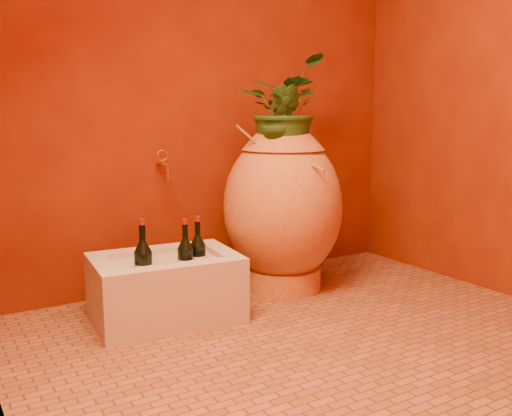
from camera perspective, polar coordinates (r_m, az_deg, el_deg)
floor at (r=2.58m, az=5.55°, el=-12.74°), size 2.50×2.50×0.00m
wall_back at (r=3.24m, az=-5.12°, el=14.46°), size 2.50×0.02×2.50m
wall_right at (r=3.30m, az=24.04°, el=13.57°), size 0.02×2.00×2.50m
amphora at (r=3.12m, az=2.69°, el=0.18°), size 0.78×0.78×0.93m
stone_basin at (r=2.76m, az=-9.02°, el=-7.97°), size 0.71×0.52×0.31m
wine_bottle_a at (r=2.60m, az=-11.19°, el=-5.86°), size 0.08×0.08×0.34m
wine_bottle_b at (r=2.74m, az=-5.81°, el=-5.04°), size 0.08×0.08×0.32m
wine_bottle_c at (r=2.69m, az=-7.05°, el=-5.40°), size 0.08×0.08×0.32m
wall_tap at (r=3.05m, az=-9.25°, el=4.45°), size 0.07×0.14×0.15m
plant_main at (r=3.09m, az=2.64°, el=10.04°), size 0.65×0.65×0.55m
plant_side at (r=2.98m, az=2.46°, el=8.69°), size 0.26×0.26×0.37m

